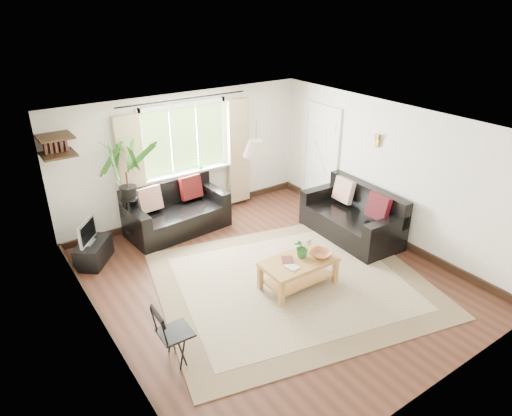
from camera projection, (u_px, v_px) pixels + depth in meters
floor at (271, 278)px, 7.05m from camera, size 5.50×5.50×0.00m
ceiling at (273, 126)px, 6.02m from camera, size 5.50×5.50×0.00m
wall_back at (185, 157)px, 8.58m from camera, size 5.00×0.02×2.40m
wall_front at (437, 307)px, 4.49m from camera, size 5.00×0.02×2.40m
wall_left at (97, 261)px, 5.25m from camera, size 0.02×5.50×2.40m
wall_right at (389, 173)px, 7.81m from camera, size 0.02×5.50×2.40m
rug at (292, 283)px, 6.92m from camera, size 4.58×4.16×0.02m
window at (185, 139)px, 8.40m from camera, size 2.50×0.16×2.16m
door at (320, 157)px, 9.15m from camera, size 0.06×0.96×2.06m
corner_shelf at (56, 146)px, 6.94m from camera, size 0.50×0.50×0.34m
pendant_lamp at (256, 144)px, 6.47m from camera, size 0.36×0.36×0.54m
wall_sconce at (377, 139)px, 7.77m from camera, size 0.12×0.12×0.28m
sofa_back at (177, 210)px, 8.29m from camera, size 1.86×1.04×0.85m
sofa_right at (351, 215)px, 8.09m from camera, size 1.87×0.99×0.86m
coffee_table at (298, 273)px, 6.77m from camera, size 1.12×0.61×0.46m
table_plant at (302, 248)px, 6.70m from camera, size 0.29×0.26×0.30m
bowl at (320, 254)px, 6.74m from camera, size 0.41×0.41×0.08m
book_a at (288, 269)px, 6.45m from camera, size 0.18×0.23×0.02m
book_b at (282, 260)px, 6.64m from camera, size 0.26×0.28×0.02m
tv_stand at (94, 252)px, 7.39m from camera, size 0.74×0.78×0.37m
tv at (87, 232)px, 7.20m from camera, size 0.48×0.53×0.41m
palm_stand at (129, 193)px, 7.68m from camera, size 0.92×0.92×1.87m
folding_chair at (175, 333)px, 5.33m from camera, size 0.41×0.41×0.78m
sill_plant at (200, 163)px, 8.68m from camera, size 0.14×0.10×0.27m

